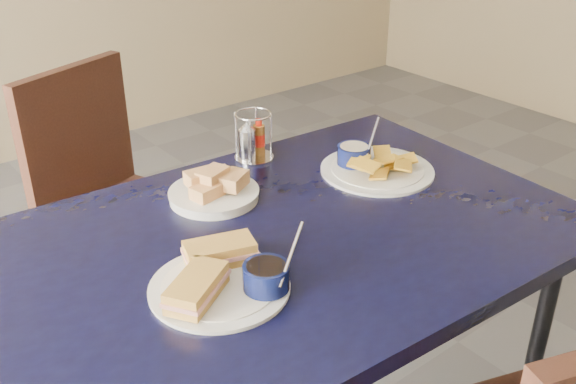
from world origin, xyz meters
TOP-DOWN VIEW (x-y plane):
  - dining_table at (-0.02, -0.02)m, footprint 1.35×0.94m
  - chair_far at (-0.06, 0.87)m, footprint 0.55×0.55m
  - sandwich_plate at (-0.25, -0.11)m, footprint 0.30×0.28m
  - plantain_plate at (0.35, 0.09)m, footprint 0.30×0.30m
  - bread_basket at (-0.07, 0.21)m, footprint 0.22×0.22m
  - condiment_caddy at (0.14, 0.34)m, footprint 0.11×0.11m

SIDE VIEW (x-z plane):
  - chair_far at x=-0.06m, z-range 0.07..0.98m
  - dining_table at x=-0.02m, z-range 0.31..1.06m
  - plantain_plate at x=0.35m, z-range 0.71..0.83m
  - sandwich_plate at x=-0.25m, z-range 0.72..0.83m
  - bread_basket at x=-0.07m, z-range 0.74..0.82m
  - condiment_caddy at x=0.14m, z-range 0.74..0.87m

